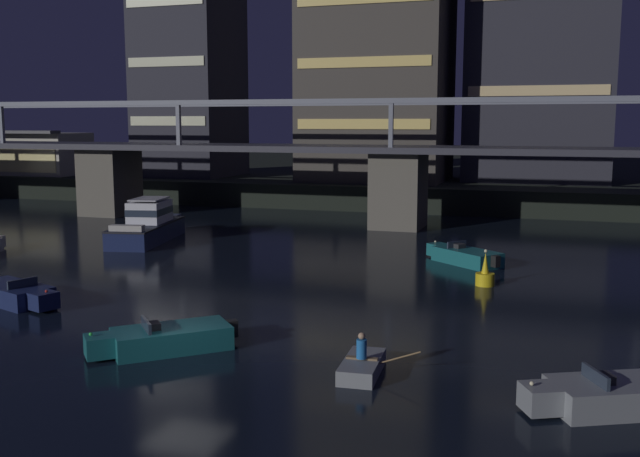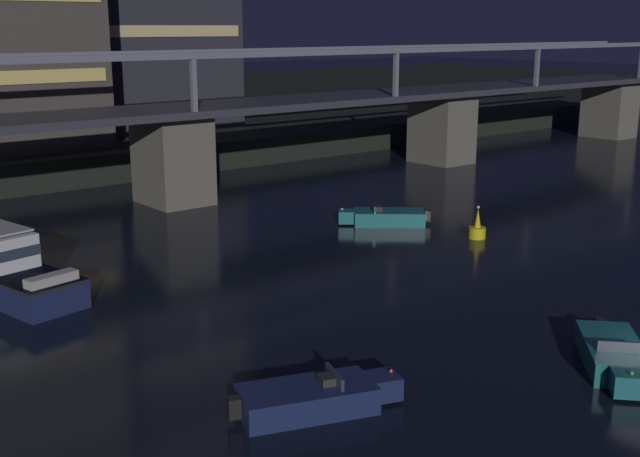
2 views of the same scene
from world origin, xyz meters
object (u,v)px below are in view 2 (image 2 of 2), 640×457
(cabin_cruiser_near_left, at_px, (2,269))
(channel_buoy, at_px, (477,229))
(speedboat_near_center, at_px, (385,217))
(river_bridge, at_px, (172,137))
(speedboat_near_right, at_px, (314,398))
(speedboat_mid_right, at_px, (614,355))

(cabin_cruiser_near_left, height_order, channel_buoy, cabin_cruiser_near_left)
(speedboat_near_center, bearing_deg, channel_buoy, -72.88)
(river_bridge, xyz_separation_m, channel_buoy, (8.03, -17.85, -3.71))
(speedboat_near_right, height_order, channel_buoy, channel_buoy)
(speedboat_near_right, bearing_deg, speedboat_near_center, 41.10)
(cabin_cruiser_near_left, height_order, speedboat_mid_right, cabin_cruiser_near_left)
(channel_buoy, bearing_deg, river_bridge, 114.23)
(river_bridge, bearing_deg, speedboat_near_right, -111.52)
(cabin_cruiser_near_left, distance_m, channel_buoy, 23.36)
(cabin_cruiser_near_left, xyz_separation_m, channel_buoy, (22.37, -6.69, -0.57))
(speedboat_near_right, bearing_deg, cabin_cruiser_near_left, 101.75)
(cabin_cruiser_near_left, distance_m, speedboat_near_center, 20.80)
(river_bridge, distance_m, cabin_cruiser_near_left, 18.43)
(river_bridge, relative_size, speedboat_near_center, 22.91)
(speedboat_near_right, relative_size, speedboat_mid_right, 1.14)
(speedboat_near_right, bearing_deg, channel_buoy, 27.39)
(speedboat_near_center, bearing_deg, cabin_cruiser_near_left, 176.13)
(speedboat_near_right, bearing_deg, river_bridge, 68.48)
(speedboat_near_center, xyz_separation_m, channel_buoy, (1.63, -5.29, 0.06))
(speedboat_mid_right, relative_size, channel_buoy, 2.55)
(river_bridge, height_order, cabin_cruiser_near_left, river_bridge)
(speedboat_mid_right, xyz_separation_m, channel_buoy, (9.41, 13.62, 0.06))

